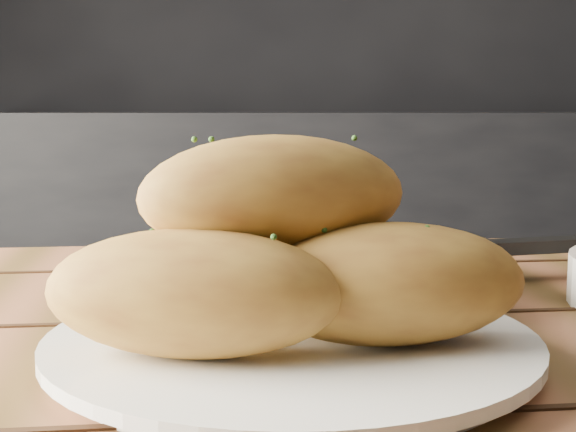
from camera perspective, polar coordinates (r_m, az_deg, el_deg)
The scene contains 4 objects.
counter at distance 2.48m, azimuth 12.64°, elevation -3.25°, with size 2.80×0.60×0.90m, color black.
plate at distance 0.51m, azimuth 0.26°, elevation -9.30°, with size 0.31×0.31×0.02m.
bread_rolls at distance 0.49m, azimuth -0.38°, elevation -2.96°, with size 0.29×0.24×0.12m.
skillet at distance 0.70m, azimuth 2.79°, elevation -3.55°, with size 0.42×0.29×0.05m.
Camera 1 is at (-0.81, -0.60, 0.91)m, focal length 50.00 mm.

